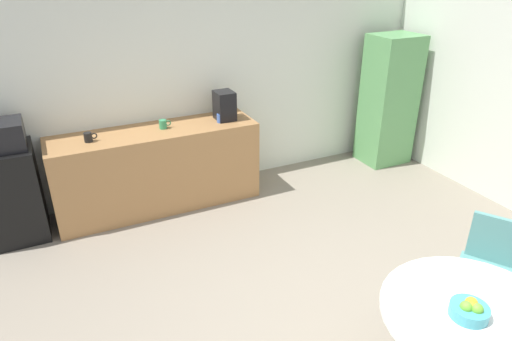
% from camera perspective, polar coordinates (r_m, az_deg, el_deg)
% --- Properties ---
extents(wall_back, '(6.00, 0.10, 2.60)m').
position_cam_1_polar(wall_back, '(5.23, -8.46, 11.28)').
color(wall_back, silver).
rests_on(wall_back, ground_plane).
extents(counter_block, '(2.19, 0.60, 0.90)m').
position_cam_1_polar(counter_block, '(5.07, -12.29, 0.23)').
color(counter_block, '#9E7042').
rests_on(counter_block, ground_plane).
extents(mini_fridge, '(0.54, 0.54, 0.95)m').
position_cam_1_polar(mini_fridge, '(4.99, -28.55, -2.65)').
color(mini_fridge, black).
rests_on(mini_fridge, ground_plane).
extents(locker_cabinet, '(0.60, 0.50, 1.69)m').
position_cam_1_polar(locker_cabinet, '(6.22, 16.43, 8.47)').
color(locker_cabinet, '#599959').
rests_on(locker_cabinet, ground_plane).
extents(round_table, '(1.07, 1.07, 0.75)m').
position_cam_1_polar(round_table, '(3.05, 25.58, -17.98)').
color(round_table, silver).
rests_on(round_table, ground_plane).
extents(chair_teal, '(0.58, 0.58, 0.83)m').
position_cam_1_polar(chair_teal, '(3.86, 27.60, -9.88)').
color(chair_teal, silver).
rests_on(chair_teal, ground_plane).
extents(fruit_bowl, '(0.21, 0.21, 0.11)m').
position_cam_1_polar(fruit_bowl, '(2.89, 25.42, -15.62)').
color(fruit_bowl, teal).
rests_on(fruit_bowl, round_table).
extents(mug_white, '(0.13, 0.08, 0.09)m').
position_cam_1_polar(mug_white, '(4.91, -11.65, 5.76)').
color(mug_white, '#338C59').
rests_on(mug_white, counter_block).
extents(mug_green, '(0.13, 0.08, 0.09)m').
position_cam_1_polar(mug_green, '(4.76, -20.43, 3.97)').
color(mug_green, black).
rests_on(mug_green, counter_block).
extents(mug_red, '(0.13, 0.08, 0.09)m').
position_cam_1_polar(mug_red, '(5.01, -4.48, 6.63)').
color(mug_red, '#3F66BF').
rests_on(mug_red, counter_block).
extents(coffee_maker, '(0.20, 0.24, 0.32)m').
position_cam_1_polar(coffee_maker, '(5.06, -4.01, 8.20)').
color(coffee_maker, black).
rests_on(coffee_maker, counter_block).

